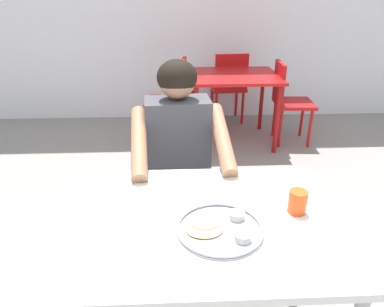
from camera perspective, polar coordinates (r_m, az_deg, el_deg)
The scene contains 9 objects.
table_foreground at distance 1.40m, azimuth 2.07°, elevation -12.99°, with size 1.05×0.79×0.73m.
thali_tray at distance 1.28m, azimuth 4.55°, elevation -11.90°, with size 0.31×0.31×0.03m.
drinking_cup at distance 1.41m, azimuth 16.74°, elevation -7.38°, with size 0.07×0.07×0.09m.
chair_foreground at distance 2.16m, azimuth -2.32°, elevation -3.40°, with size 0.46×0.43×0.83m.
diner_foreground at distance 1.86m, azimuth -1.99°, elevation -0.41°, with size 0.52×0.57×1.20m.
table_background_red at distance 3.70m, azimuth 6.62°, elevation 11.28°, with size 0.92×0.79×0.72m.
chair_red_left at distance 3.70m, azimuth -3.06°, elevation 9.38°, with size 0.45×0.46×0.88m.
chair_red_right at distance 3.83m, azimuth 15.16°, elevation 8.79°, with size 0.41×0.42×0.85m.
chair_red_far at distance 4.30m, azimuth 6.02°, elevation 11.21°, with size 0.43×0.43×0.85m.
Camera 1 is at (-0.19, -1.09, 1.51)m, focal length 32.95 mm.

